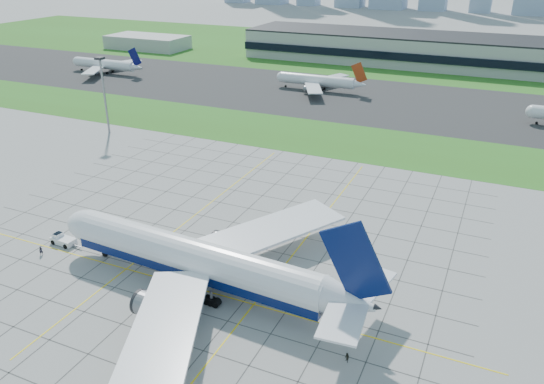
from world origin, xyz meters
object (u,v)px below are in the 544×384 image
object	(u,v)px
distant_jet_0	(105,64)
light_mast	(103,86)
pushback_tug	(62,240)
distant_jet_1	(318,80)
crew_near	(41,251)
airliner	(198,260)
crew_far	(347,358)

from	to	relation	value
distant_jet_0	light_mast	bearing A→B (deg)	-49.34
light_mast	distant_jet_0	bearing A→B (deg)	130.66
pushback_tug	distant_jet_1	bearing A→B (deg)	91.80
pushback_tug	crew_near	size ratio (longest dim) A/B	4.16
light_mast	airliner	distance (m)	101.59
light_mast	airliner	bearing A→B (deg)	-40.96
airliner	crew_far	size ratio (longest dim) A/B	41.73
crew_near	crew_far	world-z (taller)	crew_near
pushback_tug	crew_far	size ratio (longest dim) A/B	4.96
airliner	light_mast	bearing A→B (deg)	142.41
pushback_tug	distant_jet_0	distance (m)	176.46
pushback_tug	light_mast	bearing A→B (deg)	125.99
light_mast	crew_far	bearing A→B (deg)	-34.64
light_mast	distant_jet_1	bearing A→B (deg)	62.06
crew_near	distant_jet_1	size ratio (longest dim) A/B	0.05
airliner	distant_jet_1	distance (m)	155.03
light_mast	pushback_tug	xyz separation A→B (m)	(41.30, -64.53, -15.19)
light_mast	distant_jet_0	size ratio (longest dim) A/B	0.60
light_mast	distant_jet_0	xyz separation A→B (m)	(-65.31, 76.04, -11.70)
airliner	crew_far	xyz separation A→B (m)	(30.97, -7.87, -4.98)
crew_near	airliner	bearing A→B (deg)	-42.35
crew_far	distant_jet_0	xyz separation A→B (m)	(-172.60, 150.16, 3.67)
crew_near	pushback_tug	bearing A→B (deg)	35.12
crew_far	distant_jet_0	size ratio (longest dim) A/B	0.04
light_mast	crew_near	bearing A→B (deg)	-59.79
crew_far	distant_jet_1	bearing A→B (deg)	151.28
pushback_tug	distant_jet_1	size ratio (longest dim) A/B	0.19
distant_jet_0	distant_jet_1	distance (m)	111.15
distant_jet_0	crew_near	bearing A→B (deg)	-54.00
light_mast	pushback_tug	bearing A→B (deg)	-57.38
light_mast	distant_jet_0	distance (m)	100.92
pushback_tug	distant_jet_0	bearing A→B (deg)	130.55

